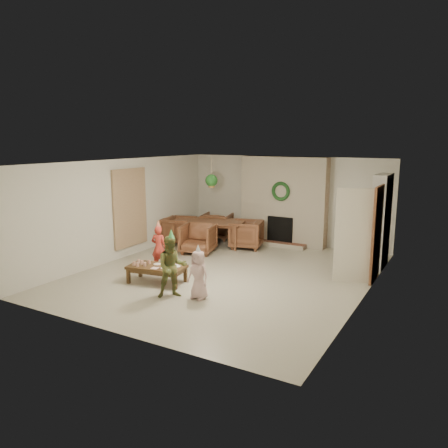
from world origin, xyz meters
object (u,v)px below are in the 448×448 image
Objects in this scene: coffee_table_top at (157,267)px; child_plaid at (172,267)px; dining_table at (208,233)px; dining_chair_left at (179,230)px; child_red at (159,248)px; dining_chair_near at (198,239)px; child_pink at (198,275)px; dining_chair_far at (217,226)px; dining_chair_right at (246,234)px.

coffee_table_top is 1.01× the size of child_plaid.
dining_table is 2.34× the size of dining_chair_left.
dining_chair_near is at bearing -100.24° from child_red.
child_pink reaches higher than dining_chair_left.
coffee_table_top is at bearing 171.58° from child_pink.
dining_table is at bearing -90.00° from dining_chair_left.
dining_chair_far is at bearing 123.42° from child_pink.
dining_chair_far is at bearing 66.85° from child_plaid.
child_plaid is at bearing 96.78° from dining_chair_far.
dining_chair_left is at bearing 45.00° from dining_chair_far.
child_plaid is 0.53m from child_pink.
dining_chair_far is (-0.42, 1.71, 0.00)m from dining_chair_near.
dining_chair_right is 0.83× the size of child_red.
dining_chair_far is 0.71× the size of coffee_table_top.
child_red reaches higher than dining_chair_right.
child_pink is (0.98, -3.95, 0.08)m from dining_chair_right.
dining_table is at bearing 126.04° from child_pink.
dining_chair_far and dining_chair_left have the same top height.
dining_chair_far is 1.00× the size of dining_chair_right.
dining_table is 1.68× the size of child_plaid.
coffee_table_top is at bearing -90.89° from dining_chair_near.
child_pink is at bearing -74.77° from dining_table.
dining_chair_near is 0.71× the size of coffee_table_top.
dining_chair_left is 3.53m from coffee_table_top.
dining_chair_near is at bearing -135.00° from dining_chair_left.
child_plaid is (1.78, -4.71, 0.21)m from dining_chair_far.
child_pink is at bearing 0.05° from dining_chair_right.
coffee_table_top is at bearing -18.45° from dining_chair_right.
dining_chair_right is 3.61m from coffee_table_top.
child_red reaches higher than dining_table.
dining_chair_left is at bearing -90.00° from dining_chair_right.
dining_chair_far is at bearing 90.00° from dining_table.
child_pink is (0.48, 0.17, -0.13)m from child_plaid.
dining_chair_near and dining_chair_left have the same top height.
dining_chair_right is at bearing 110.86° from child_pink.
child_red is at bearing -103.54° from dining_chair_near.
dining_table is 4.17m from child_plaid.
dining_chair_near is 1.68m from child_red.
child_plaid is at bearing -7.03° from dining_chair_right.
dining_chair_left is 4.38m from child_plaid.
child_plaid is at bearing -81.78° from dining_table.
dining_chair_near is at bearing -51.34° from dining_chair_right.
dining_chair_right reaches higher than coffee_table_top.
dining_chair_left is 0.91× the size of child_pink.
dining_chair_far is 0.83× the size of child_red.
dining_chair_near is 1.76m from dining_chair_far.
child_pink is at bearing 137.34° from child_red.
dining_chair_near is 1.25m from dining_chair_left.
dining_chair_far is 5.04m from child_plaid.
dining_chair_near reaches higher than dining_table.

